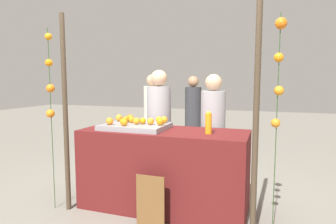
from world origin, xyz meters
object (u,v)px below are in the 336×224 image
object	(u,v)px
juice_bottle	(208,123)
vendor_right	(213,139)
orange_1	(143,121)
stall_counter	(164,169)
orange_0	(126,119)
chalkboard_sign	(151,203)
vendor_left	(159,134)

from	to	relation	value
juice_bottle	vendor_right	bearing A→B (deg)	96.33
orange_1	stall_counter	bearing A→B (deg)	1.20
vendor_right	orange_1	bearing A→B (deg)	-140.42
stall_counter	vendor_right	size ratio (longest dim) A/B	1.21
stall_counter	orange_0	size ratio (longest dim) A/B	26.19
orange_1	chalkboard_sign	xyz separation A→B (m)	(0.32, -0.53, -0.77)
stall_counter	juice_bottle	bearing A→B (deg)	-6.16
stall_counter	orange_1	world-z (taller)	orange_1
stall_counter	juice_bottle	xyz separation A→B (m)	(0.54, -0.06, 0.59)
orange_1	chalkboard_sign	distance (m)	0.98
orange_0	orange_1	size ratio (longest dim) A/B	0.96
chalkboard_sign	vendor_left	distance (m)	1.27
orange_0	juice_bottle	bearing A→B (deg)	-6.83
juice_bottle	chalkboard_sign	xyz separation A→B (m)	(-0.49, -0.47, -0.78)
stall_counter	juice_bottle	world-z (taller)	juice_bottle
orange_0	chalkboard_sign	world-z (taller)	orange_0
orange_0	chalkboard_sign	bearing A→B (deg)	-45.93
juice_bottle	chalkboard_sign	bearing A→B (deg)	-136.13
chalkboard_sign	vendor_right	xyz separation A→B (m)	(0.42, 1.14, 0.47)
juice_bottle	vendor_left	world-z (taller)	vendor_left
juice_bottle	stall_counter	bearing A→B (deg)	173.84
orange_0	juice_bottle	size ratio (longest dim) A/B	0.30
vendor_right	vendor_left	bearing A→B (deg)	-178.86
stall_counter	chalkboard_sign	distance (m)	0.57
orange_1	vendor_left	world-z (taller)	vendor_left
juice_bottle	vendor_left	size ratio (longest dim) A/B	0.15
stall_counter	vendor_left	xyz separation A→B (m)	(-0.29, 0.59, 0.31)
orange_1	juice_bottle	bearing A→B (deg)	-3.74
vendor_left	orange_1	bearing A→B (deg)	-88.26
orange_1	juice_bottle	world-z (taller)	juice_bottle
stall_counter	vendor_left	size ratio (longest dim) A/B	1.17
chalkboard_sign	juice_bottle	bearing A→B (deg)	43.87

